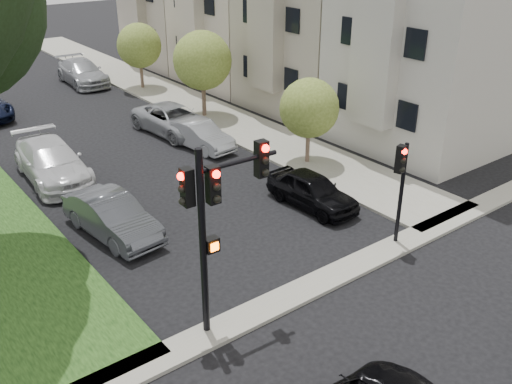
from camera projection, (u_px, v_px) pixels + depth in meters
ground at (366, 319)px, 15.74m from camera, size 140.00×140.00×0.00m
sidewalk_right at (160, 91)px, 36.61m from camera, size 3.50×44.00×0.12m
sidewalk_cross at (317, 284)px, 17.15m from camera, size 60.00×1.00×0.12m
small_tree_a at (309, 108)px, 24.68m from camera, size 2.61×2.61×3.92m
small_tree_b at (202, 61)px, 30.54m from camera, size 3.17×3.17×4.76m
small_tree_c at (139, 46)px, 36.01m from camera, size 2.80×2.80×4.21m
traffic_signal_main at (215, 207)px, 13.92m from camera, size 2.57×0.66×5.27m
traffic_signal_secondary at (401, 176)px, 18.25m from camera, size 0.49×0.40×3.65m
car_parked_0 at (312, 190)px, 21.68m from camera, size 1.74×4.01×1.35m
car_parked_1 at (200, 135)px, 27.30m from camera, size 1.82×4.03×1.28m
car_parked_2 at (174, 120)px, 29.16m from camera, size 2.84×5.39×1.44m
car_parked_4 at (82, 72)px, 38.01m from camera, size 2.49×5.57×1.58m
car_parked_5 at (112, 217)px, 19.65m from camera, size 2.04×4.55×1.45m
car_parked_6 at (52, 162)px, 23.91m from camera, size 2.60×5.66×1.60m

